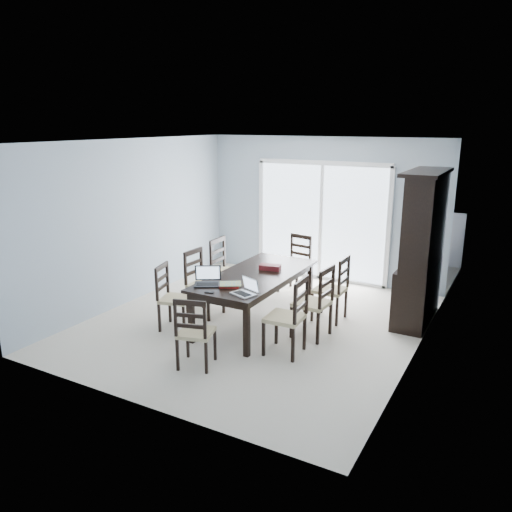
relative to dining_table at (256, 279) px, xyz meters
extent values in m
plane|color=silver|center=(0.00, 0.00, -0.67)|extent=(5.00, 5.00, 0.00)
plane|color=white|center=(0.00, 0.00, 1.93)|extent=(5.00, 5.00, 0.00)
cube|color=#96A6B4|center=(0.00, 2.50, 0.63)|extent=(4.50, 0.02, 2.60)
cube|color=#96A6B4|center=(-2.25, 0.00, 0.63)|extent=(0.02, 5.00, 2.60)
cube|color=#96A6B4|center=(2.25, 0.00, 0.63)|extent=(0.02, 5.00, 2.60)
cube|color=gray|center=(0.00, 3.50, -0.72)|extent=(4.50, 2.00, 0.10)
cube|color=#99999E|center=(0.00, 4.50, -0.12)|extent=(4.50, 0.06, 1.10)
cube|color=black|center=(0.00, 0.00, 0.06)|extent=(1.00, 2.20, 0.04)
cube|color=black|center=(0.00, 0.00, 0.00)|extent=(0.88, 2.08, 0.10)
cube|color=black|center=(-0.42, -1.00, -0.33)|extent=(0.07, 0.07, 0.69)
cube|color=black|center=(0.42, -1.00, -0.33)|extent=(0.07, 0.07, 0.69)
cube|color=black|center=(-0.42, 1.00, -0.33)|extent=(0.07, 0.07, 0.69)
cube|color=black|center=(0.42, 1.00, -0.33)|extent=(0.07, 0.07, 0.69)
cube|color=black|center=(2.01, 1.25, -0.25)|extent=(0.45, 1.30, 0.85)
cube|color=black|center=(2.04, 1.25, 0.83)|extent=(0.38, 1.30, 1.30)
cube|color=black|center=(2.01, 1.25, 1.50)|extent=(0.50, 1.38, 0.05)
cube|color=black|center=(1.84, 0.83, 0.83)|extent=(0.02, 0.36, 1.18)
cube|color=black|center=(1.84, 1.25, 0.83)|extent=(0.02, 0.36, 1.18)
cube|color=black|center=(1.84, 1.67, 0.83)|extent=(0.02, 0.36, 1.18)
cube|color=silver|center=(0.00, 2.48, 0.38)|extent=(2.40, 0.02, 2.10)
cube|color=white|center=(0.00, 2.46, 1.47)|extent=(2.52, 0.05, 0.08)
cube|color=white|center=(0.00, 2.46, 0.38)|extent=(0.06, 0.05, 2.10)
cube|color=white|center=(0.00, 2.46, -0.65)|extent=(2.52, 0.05, 0.05)
cube|color=black|center=(-1.11, -0.58, -0.47)|extent=(0.04, 0.04, 0.41)
cube|color=black|center=(-1.02, -0.94, -0.47)|extent=(0.04, 0.04, 0.41)
cube|color=black|center=(-0.76, -0.49, -0.47)|extent=(0.04, 0.04, 0.41)
cube|color=black|center=(-0.67, -0.84, -0.47)|extent=(0.04, 0.04, 0.41)
cube|color=tan|center=(-0.89, -0.71, -0.24)|extent=(0.49, 0.49, 0.05)
cube|color=black|center=(-1.01, 0.12, -0.45)|extent=(0.04, 0.04, 0.44)
cube|color=black|center=(-1.03, -0.27, -0.45)|extent=(0.04, 0.04, 0.44)
cube|color=black|center=(-0.62, 0.10, -0.45)|extent=(0.04, 0.04, 0.44)
cube|color=black|center=(-0.64, -0.29, -0.45)|extent=(0.04, 0.04, 0.44)
cube|color=tan|center=(-0.83, -0.08, -0.21)|extent=(0.45, 0.45, 0.05)
cube|color=black|center=(-1.02, 0.79, -0.44)|extent=(0.04, 0.04, 0.46)
cube|color=black|center=(-1.01, 0.38, -0.44)|extent=(0.04, 0.04, 0.46)
cube|color=black|center=(-0.61, 0.80, -0.44)|extent=(0.04, 0.04, 0.46)
cube|color=black|center=(-0.60, 0.39, -0.44)|extent=(0.04, 0.04, 0.46)
cube|color=tan|center=(-0.81, 0.59, -0.19)|extent=(0.46, 0.46, 0.05)
cube|color=black|center=(0.99, -0.87, -0.45)|extent=(0.04, 0.04, 0.45)
cube|color=black|center=(0.97, -0.47, -0.45)|extent=(0.04, 0.04, 0.45)
cube|color=black|center=(0.60, -0.89, -0.45)|extent=(0.04, 0.04, 0.45)
cube|color=black|center=(0.58, -0.49, -0.45)|extent=(0.04, 0.04, 0.45)
cube|color=tan|center=(0.79, -0.68, -0.20)|extent=(0.46, 0.46, 0.05)
cube|color=black|center=(1.07, -0.25, -0.45)|extent=(0.04, 0.04, 0.45)
cube|color=black|center=(1.09, 0.14, -0.45)|extent=(0.04, 0.04, 0.45)
cube|color=black|center=(0.67, -0.22, -0.45)|extent=(0.04, 0.04, 0.45)
cube|color=black|center=(0.70, 0.17, -0.45)|extent=(0.04, 0.04, 0.45)
cube|color=tan|center=(0.88, -0.04, -0.20)|extent=(0.46, 0.46, 0.05)
cube|color=black|center=(1.07, 0.46, -0.46)|extent=(0.04, 0.04, 0.43)
cube|color=black|center=(1.07, 0.84, -0.46)|extent=(0.04, 0.04, 0.43)
cube|color=black|center=(0.69, 0.46, -0.46)|extent=(0.04, 0.04, 0.43)
cube|color=black|center=(0.69, 0.84, -0.46)|extent=(0.04, 0.04, 0.43)
cube|color=tan|center=(0.88, 0.65, -0.22)|extent=(0.42, 0.42, 0.05)
cube|color=black|center=(-0.11, -1.72, -0.47)|extent=(0.04, 0.04, 0.40)
cube|color=black|center=(0.23, -1.61, -0.47)|extent=(0.04, 0.04, 0.40)
cube|color=black|center=(-0.21, -1.38, -0.47)|extent=(0.04, 0.04, 0.40)
cube|color=black|center=(0.13, -1.28, -0.47)|extent=(0.04, 0.04, 0.40)
cube|color=tan|center=(0.01, -1.50, -0.25)|extent=(0.49, 0.49, 0.05)
cube|color=black|center=(0.12, 1.70, -0.46)|extent=(0.04, 0.04, 0.43)
cube|color=black|center=(-0.26, 1.76, -0.46)|extent=(0.04, 0.04, 0.43)
cube|color=black|center=(0.05, 1.32, -0.46)|extent=(0.04, 0.04, 0.43)
cube|color=black|center=(-0.32, 1.38, -0.46)|extent=(0.04, 0.04, 0.43)
cube|color=tan|center=(-0.10, 1.54, -0.22)|extent=(0.49, 0.49, 0.05)
cube|color=black|center=(-0.32, -0.76, 0.09)|extent=(0.42, 0.39, 0.02)
cube|color=silver|center=(-0.32, -0.76, 0.21)|extent=(0.28, 0.19, 0.19)
cube|color=silver|center=(0.29, -0.85, 0.09)|extent=(0.35, 0.30, 0.02)
cube|color=silver|center=(0.29, -0.85, 0.19)|extent=(0.26, 0.13, 0.16)
cube|color=maroon|center=(-0.03, -0.67, 0.09)|extent=(0.31, 0.28, 0.03)
cube|color=gold|center=(-0.02, -0.67, 0.12)|extent=(0.35, 0.33, 0.01)
cube|color=black|center=(-0.12, -1.00, 0.08)|extent=(0.13, 0.08, 0.01)
cube|color=#4E0F15|center=(0.08, 0.28, 0.11)|extent=(0.33, 0.21, 0.08)
cube|color=brown|center=(-0.21, 3.68, -0.20)|extent=(1.92, 1.71, 0.95)
cube|color=gray|center=(-0.21, 3.68, 0.31)|extent=(1.97, 1.76, 0.06)
camera|label=1|loc=(3.28, -5.95, 2.18)|focal=35.00mm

